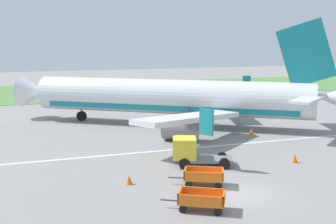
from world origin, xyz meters
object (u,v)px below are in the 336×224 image
at_px(airplane, 179,98).
at_px(traffic_cone_by_carts, 294,158).
at_px(baggage_cart_second_in_row, 204,176).
at_px(traffic_cone_mid_apron, 129,180).
at_px(baggage_cart_nearest, 201,200).
at_px(traffic_cone_near_plane, 251,131).
at_px(service_truck_beside_carts, 191,151).

relative_size(airplane, traffic_cone_by_carts, 47.66).
bearing_deg(baggage_cart_second_in_row, airplane, 73.90).
distance_m(airplane, traffic_cone_mid_apron, 19.85).
xyz_separation_m(baggage_cart_nearest, baggage_cart_second_in_row, (1.80, 3.76, 0.00)).
distance_m(baggage_cart_second_in_row, traffic_cone_by_carts, 9.05).
xyz_separation_m(baggage_cart_nearest, traffic_cone_mid_apron, (-2.65, 5.57, -0.30)).
bearing_deg(traffic_cone_mid_apron, traffic_cone_near_plane, 35.04).
bearing_deg(baggage_cart_nearest, traffic_cone_by_carts, 31.18).
bearing_deg(traffic_cone_near_plane, baggage_cart_second_in_row, -130.62).
height_order(airplane, traffic_cone_near_plane, airplane).
height_order(traffic_cone_near_plane, traffic_cone_mid_apron, traffic_cone_near_plane).
distance_m(baggage_cart_second_in_row, traffic_cone_mid_apron, 4.82).
bearing_deg(service_truck_beside_carts, traffic_cone_mid_apron, -154.18).
relative_size(service_truck_beside_carts, traffic_cone_by_carts, 6.91).
distance_m(baggage_cart_nearest, traffic_cone_by_carts, 12.25).
xyz_separation_m(airplane, traffic_cone_by_carts, (3.24, -16.23, -2.71)).
distance_m(baggage_cart_nearest, traffic_cone_mid_apron, 6.18).
relative_size(airplane, traffic_cone_near_plane, 52.61).
bearing_deg(baggage_cart_second_in_row, traffic_cone_by_carts, 16.58).
bearing_deg(airplane, baggage_cart_nearest, -107.77).
height_order(airplane, baggage_cart_nearest, airplane).
bearing_deg(traffic_cone_near_plane, airplane, 129.02).
height_order(baggage_cart_second_in_row, traffic_cone_by_carts, baggage_cart_second_in_row).
height_order(service_truck_beside_carts, traffic_cone_near_plane, service_truck_beside_carts).
height_order(baggage_cart_second_in_row, traffic_cone_mid_apron, baggage_cart_second_in_row).
relative_size(traffic_cone_mid_apron, traffic_cone_by_carts, 0.89).
xyz_separation_m(service_truck_beside_carts, traffic_cone_by_carts, (7.75, -1.84, -0.76)).
height_order(baggage_cart_nearest, traffic_cone_by_carts, baggage_cart_nearest).
bearing_deg(baggage_cart_second_in_row, baggage_cart_nearest, -115.65).
xyz_separation_m(traffic_cone_mid_apron, traffic_cone_by_carts, (13.13, 0.77, 0.04)).
bearing_deg(traffic_cone_near_plane, baggage_cart_nearest, -127.59).
bearing_deg(service_truck_beside_carts, baggage_cart_second_in_row, -101.82).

